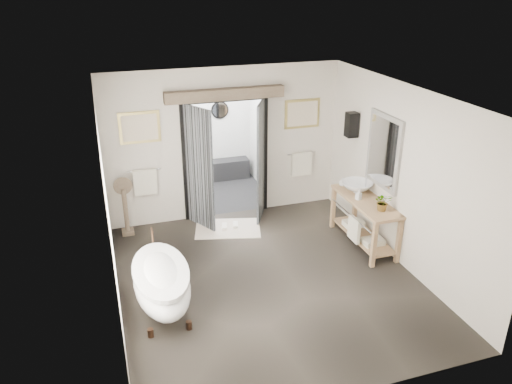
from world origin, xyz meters
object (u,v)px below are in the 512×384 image
(clawfoot_tub, at_px, (161,282))
(rug, at_px, (228,228))
(basin, at_px, (357,187))
(vanity, at_px, (363,218))

(clawfoot_tub, xyz_separation_m, rug, (1.50, 2.02, -0.41))
(clawfoot_tub, xyz_separation_m, basin, (3.64, 1.10, 0.53))
(vanity, relative_size, rug, 1.33)
(clawfoot_tub, xyz_separation_m, vanity, (3.61, 0.74, 0.09))
(rug, xyz_separation_m, basin, (2.14, -0.92, 0.94))
(vanity, bearing_deg, rug, 148.73)
(vanity, relative_size, basin, 2.86)
(clawfoot_tub, distance_m, vanity, 3.69)
(clawfoot_tub, relative_size, rug, 1.45)
(vanity, distance_m, rug, 2.52)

